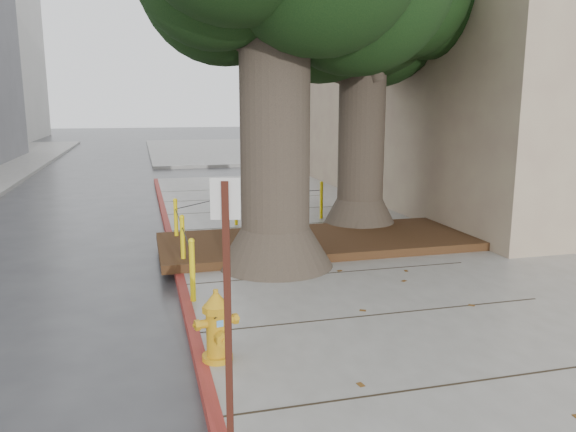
# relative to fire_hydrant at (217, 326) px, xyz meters

# --- Properties ---
(ground) EXTENTS (140.00, 140.00, 0.00)m
(ground) POSITION_rel_fire_hydrant_xyz_m (1.82, 0.82, -0.55)
(ground) COLOR #28282B
(ground) RESTS_ON ground
(sidewalk_far) EXTENTS (16.00, 20.00, 0.15)m
(sidewalk_far) POSITION_rel_fire_hydrant_xyz_m (7.82, 30.82, -0.48)
(sidewalk_far) COLOR slate
(sidewalk_far) RESTS_ON ground
(curb_red) EXTENTS (0.14, 26.00, 0.16)m
(curb_red) POSITION_rel_fire_hydrant_xyz_m (-0.18, 3.32, -0.48)
(curb_red) COLOR maroon
(curb_red) RESTS_ON ground
(planter_bed) EXTENTS (6.40, 2.60, 0.16)m
(planter_bed) POSITION_rel_fire_hydrant_xyz_m (2.72, 4.72, -0.32)
(planter_bed) COLOR black
(planter_bed) RESTS_ON sidewalk_main
(building_corner) EXTENTS (12.00, 13.00, 10.00)m
(building_corner) POSITION_rel_fire_hydrant_xyz_m (11.82, 9.32, 4.45)
(building_corner) COLOR tan
(building_corner) RESTS_ON ground
(building_side_white) EXTENTS (10.00, 10.00, 9.00)m
(building_side_white) POSITION_rel_fire_hydrant_xyz_m (17.82, 26.82, 3.95)
(building_side_white) COLOR silver
(building_side_white) RESTS_ON ground
(building_side_grey) EXTENTS (12.00, 14.00, 12.00)m
(building_side_grey) POSITION_rel_fire_hydrant_xyz_m (23.82, 32.82, 5.45)
(building_side_grey) COLOR slate
(building_side_grey) RESTS_ON ground
(tree_far) EXTENTS (4.50, 3.80, 7.17)m
(tree_far) POSITION_rel_fire_hydrant_xyz_m (4.46, 6.14, 4.47)
(tree_far) COLOR #4C3F33
(tree_far) RESTS_ON sidewalk_main
(bollard_ring) EXTENTS (3.79, 5.39, 0.95)m
(bollard_ring) POSITION_rel_fire_hydrant_xyz_m (0.95, 5.20, 0.11)
(bollard_ring) COLOR yellow
(bollard_ring) RESTS_ON sidewalk_main
(fire_hydrant) EXTENTS (0.44, 0.42, 0.83)m
(fire_hydrant) POSITION_rel_fire_hydrant_xyz_m (0.00, 0.00, 0.00)
(fire_hydrant) COLOR gold
(fire_hydrant) RESTS_ON sidewalk_main
(signpost) EXTENTS (0.22, 0.07, 2.29)m
(signpost) POSITION_rel_fire_hydrant_xyz_m (-0.13, -1.75, 0.89)
(signpost) COLOR #471911
(signpost) RESTS_ON sidewalk_main
(car_silver) EXTENTS (3.43, 1.53, 1.14)m
(car_silver) POSITION_rel_fire_hydrant_xyz_m (7.85, 20.31, 0.02)
(car_silver) COLOR #B0B0B5
(car_silver) RESTS_ON ground
(car_red) EXTENTS (4.18, 1.61, 1.36)m
(car_red) POSITION_rel_fire_hydrant_xyz_m (10.51, 19.30, 0.13)
(car_red) COLOR maroon
(car_red) RESTS_ON ground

